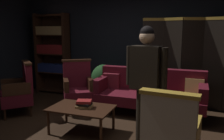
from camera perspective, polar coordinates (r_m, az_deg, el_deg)
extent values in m
plane|color=black|center=(3.74, -4.38, -16.53)|extent=(10.00, 10.00, 0.00)
cube|color=black|center=(5.68, 5.76, 7.15)|extent=(7.20, 0.10, 2.80)
cube|color=black|center=(5.39, 9.70, 2.12)|extent=(0.45, 0.15, 1.90)
cube|color=#B78E33|center=(5.34, 9.99, 11.94)|extent=(0.45, 0.15, 0.06)
cube|color=black|center=(5.28, 14.18, 1.81)|extent=(0.42, 0.23, 1.90)
cube|color=#B78E33|center=(5.24, 14.61, 11.82)|extent=(0.43, 0.24, 0.06)
cube|color=black|center=(5.25, 18.69, 1.54)|extent=(0.43, 0.21, 1.90)
cube|color=#B78E33|center=(5.20, 19.25, 11.61)|extent=(0.44, 0.22, 0.06)
cube|color=black|center=(5.24, 23.22, 1.25)|extent=(0.42, 0.24, 1.90)
cube|color=#B78E33|center=(5.20, 23.91, 11.33)|extent=(0.43, 0.25, 0.06)
cube|color=black|center=(6.59, -17.17, 3.86)|extent=(0.06, 0.32, 2.05)
cube|color=black|center=(6.12, -10.87, 3.70)|extent=(0.06, 0.32, 2.05)
cube|color=black|center=(6.47, -13.39, 3.93)|extent=(0.90, 0.02, 2.05)
cube|color=black|center=(6.52, -13.78, -4.68)|extent=(0.86, 0.30, 0.02)
cube|color=black|center=(6.42, -13.96, -0.50)|extent=(0.86, 0.30, 0.02)
cube|color=navy|center=(6.38, -14.10, 0.51)|extent=(0.78, 0.22, 0.21)
cube|color=black|center=(6.35, -14.14, 3.79)|extent=(0.86, 0.30, 0.02)
cube|color=maroon|center=(6.32, -14.29, 4.90)|extent=(0.78, 0.22, 0.23)
cube|color=black|center=(6.32, -14.32, 8.14)|extent=(0.86, 0.30, 0.02)
cube|color=#9E7A47|center=(6.30, -14.47, 9.20)|extent=(0.78, 0.22, 0.21)
cube|color=black|center=(6.33, -14.51, 12.51)|extent=(0.86, 0.30, 0.02)
cylinder|color=black|center=(4.73, -3.56, -9.29)|extent=(0.07, 0.07, 0.22)
cylinder|color=black|center=(4.38, 20.39, -11.53)|extent=(0.07, 0.07, 0.22)
cylinder|color=black|center=(5.26, -0.93, -7.30)|extent=(0.07, 0.07, 0.22)
cylinder|color=black|center=(4.94, 20.38, -9.07)|extent=(0.07, 0.07, 0.22)
cube|color=#4C0F19|center=(4.67, 8.74, -6.94)|extent=(2.10, 0.76, 0.20)
cube|color=#4C0F19|center=(4.89, 9.56, -2.23)|extent=(2.10, 0.18, 0.46)
cube|color=#4C0F19|center=(4.89, -2.53, -3.30)|extent=(0.16, 0.68, 0.26)
cube|color=#4C0F19|center=(4.53, 21.09, -5.00)|extent=(0.16, 0.68, 0.26)
cube|color=maroon|center=(5.01, -0.07, -2.72)|extent=(0.35, 0.14, 0.34)
cube|color=#B79338|center=(4.80, 9.29, -3.42)|extent=(0.36, 0.18, 0.35)
cube|color=tan|center=(4.72, 19.25, -4.07)|extent=(0.34, 0.16, 0.35)
cylinder|color=black|center=(3.96, -15.10, -12.21)|extent=(0.04, 0.04, 0.39)
cylinder|color=black|center=(3.55, -2.69, -14.52)|extent=(0.04, 0.04, 0.39)
cylinder|color=black|center=(4.38, -10.99, -9.87)|extent=(0.04, 0.04, 0.39)
cylinder|color=black|center=(4.01, 0.34, -11.54)|extent=(0.04, 0.04, 0.39)
cube|color=black|center=(3.88, -7.38, -9.09)|extent=(1.00, 0.64, 0.03)
cube|color=beige|center=(2.53, 13.38, -11.93)|extent=(0.57, 0.18, 0.54)
cube|color=#B78E33|center=(2.44, 13.65, -5.59)|extent=(0.61, 0.19, 0.04)
cube|color=#B78E33|center=(2.77, 19.34, -13.88)|extent=(0.14, 0.51, 0.22)
cube|color=#B78E33|center=(2.86, 9.51, -12.71)|extent=(0.14, 0.51, 0.22)
cylinder|color=black|center=(5.27, -24.62, -8.18)|extent=(0.04, 0.04, 0.22)
cylinder|color=black|center=(4.84, -24.44, -9.77)|extent=(0.04, 0.04, 0.22)
cylinder|color=black|center=(5.30, -19.61, -7.76)|extent=(0.04, 0.04, 0.22)
cylinder|color=black|center=(4.86, -18.96, -9.30)|extent=(0.04, 0.04, 0.22)
cube|color=#4C0F19|center=(5.00, -22.08, -6.22)|extent=(0.79, 0.79, 0.24)
cube|color=#4C0F19|center=(4.93, -19.70, -1.63)|extent=(0.49, 0.47, 0.54)
cube|color=black|center=(4.88, -19.90, 1.71)|extent=(0.52, 0.51, 0.04)
cube|color=black|center=(5.18, -22.44, -3.08)|extent=(0.41, 0.42, 0.22)
cube|color=black|center=(4.71, -22.03, -4.28)|extent=(0.41, 0.42, 0.22)
cylinder|color=black|center=(4.70, -10.58, -9.61)|extent=(0.04, 0.04, 0.22)
cylinder|color=black|center=(4.74, -4.94, -9.29)|extent=(0.04, 0.04, 0.22)
cylinder|color=black|center=(5.13, -10.88, -7.93)|extent=(0.04, 0.04, 0.22)
cylinder|color=black|center=(5.17, -5.74, -7.66)|extent=(0.04, 0.04, 0.22)
cube|color=#4C0F19|center=(4.86, -8.10, -6.02)|extent=(0.78, 0.78, 0.24)
cube|color=#4C0F19|center=(5.00, -8.47, -1.00)|extent=(0.53, 0.41, 0.54)
cube|color=black|center=(4.95, -8.55, 2.30)|extent=(0.57, 0.44, 0.04)
cube|color=black|center=(4.79, -11.03, -3.51)|extent=(0.35, 0.47, 0.22)
cube|color=black|center=(4.83, -5.33, -3.24)|extent=(0.35, 0.47, 0.22)
cylinder|color=black|center=(3.36, 9.04, -11.77)|extent=(0.12, 0.12, 0.86)
cylinder|color=black|center=(3.41, 6.83, -11.37)|extent=(0.12, 0.12, 0.86)
cube|color=maroon|center=(3.24, 8.12, -3.81)|extent=(0.35, 0.22, 0.09)
cube|color=black|center=(3.19, 8.23, 0.56)|extent=(0.44, 0.29, 0.58)
cube|color=white|center=(3.29, 9.02, 1.32)|extent=(0.14, 0.04, 0.41)
cube|color=maroon|center=(3.27, 9.17, 5.34)|extent=(0.09, 0.04, 0.04)
cylinder|color=black|center=(3.10, 12.46, 0.34)|extent=(0.09, 0.09, 0.54)
cylinder|color=black|center=(3.30, 4.26, 1.11)|extent=(0.09, 0.09, 0.54)
sphere|color=tan|center=(3.15, 8.41, 7.94)|extent=(0.20, 0.20, 0.20)
sphere|color=black|center=(3.15, 8.43, 8.84)|extent=(0.18, 0.18, 0.18)
cylinder|color=brown|center=(5.57, -2.08, -6.01)|extent=(0.28, 0.28, 0.28)
ellipsoid|color=#193D19|center=(5.48, -2.10, -2.05)|extent=(0.56, 0.56, 0.65)
cube|color=#9E7A47|center=(3.85, -6.71, -8.71)|extent=(0.27, 0.20, 0.04)
cube|color=black|center=(3.83, -6.72, -8.14)|extent=(0.22, 0.17, 0.04)
cube|color=maroon|center=(3.82, -6.74, -7.55)|extent=(0.27, 0.23, 0.04)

